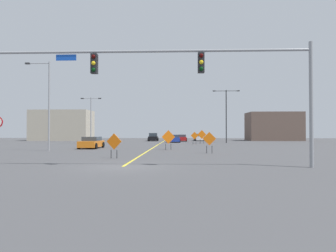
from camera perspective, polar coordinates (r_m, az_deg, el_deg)
The scene contains 18 objects.
ground at distance 16.07m, azimuth -8.66°, elevation -7.71°, with size 134.95×134.95×0.00m, color #444447.
road_centre_stripe at distance 53.28m, azimuth -1.04°, elevation -3.04°, with size 0.16×74.97×0.01m.
traffic_signal_assembly at distance 16.01m, azimuth 4.86°, elevation 10.55°, with size 17.19×0.44×6.55m.
street_lamp_mid_right at distance 30.91m, azimuth -22.14°, elevation 4.41°, with size 2.44×0.24×8.58m.
street_lamp_far_right at distance 49.33m, azimuth 11.09°, elevation 2.77°, with size 4.35×0.24×8.61m.
street_lamp_near_left at distance 46.63m, azimuth -14.54°, elevation 1.87°, with size 3.13×0.24×7.03m.
construction_sign_left_lane at distance 25.61m, azimuth 7.92°, elevation -2.65°, with size 1.15×0.07×1.82m.
construction_sign_right_shoulder at distance 20.98m, azimuth -10.30°, elevation -3.18°, with size 1.11×0.30×1.73m.
construction_sign_median_far at distance 30.05m, azimuth 0.07°, elevation -2.26°, with size 1.35×0.33×1.99m.
construction_sign_left_shoulder at distance 45.67m, azimuth 6.50°, elevation -1.73°, with size 1.35×0.15×2.08m.
construction_sign_right_lane at distance 43.42m, azimuth 5.11°, elevation -1.99°, with size 1.11×0.08×1.81m.
car_red_far at distance 56.34m, azimuth 2.64°, elevation -2.31°, with size 1.96×3.88×1.27m.
car_black_approaching at distance 58.56m, azimuth -2.84°, elevation -2.17°, with size 2.07×4.49×1.55m.
car_blue_distant at distance 50.64m, azimuth 1.15°, elevation -2.44°, with size 2.20×4.22×1.31m.
car_orange_near at distance 33.97m, azimuth -14.43°, elevation -3.12°, with size 2.04×4.20×1.28m.
car_white_mid at distance 59.56m, azimuth 6.09°, elevation -2.18°, with size 2.21×4.19×1.41m.
roadside_building_east at distance 64.25m, azimuth 19.56°, elevation -0.09°, with size 10.41×6.12×5.73m.
roadside_building_west at distance 64.70m, azimuth -19.62°, elevation 0.09°, with size 11.73×5.96×6.16m.
Camera 1 is at (3.00, -15.68, 1.87)m, focal length 31.81 mm.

